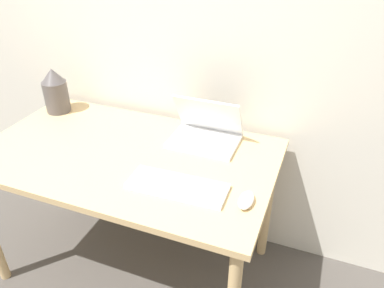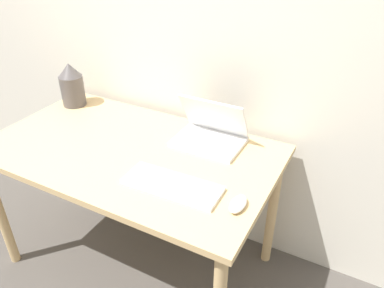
% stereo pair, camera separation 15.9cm
% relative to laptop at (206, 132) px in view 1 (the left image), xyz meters
% --- Properties ---
extents(wall_back, '(6.00, 0.05, 2.50)m').
position_rel_laptop_xyz_m(wall_back, '(-0.31, 0.22, 0.46)').
color(wall_back, silver).
rests_on(wall_back, ground_plane).
extents(desk, '(1.36, 0.78, 0.74)m').
position_rel_laptop_xyz_m(desk, '(-0.31, -0.23, -0.13)').
color(desk, tan).
rests_on(desk, ground_plane).
extents(laptop, '(0.32, 0.23, 0.22)m').
position_rel_laptop_xyz_m(laptop, '(0.00, 0.00, 0.00)').
color(laptop, white).
rests_on(laptop, desk).
extents(keyboard, '(0.41, 0.16, 0.02)m').
position_rel_laptop_xyz_m(keyboard, '(0.02, -0.39, -0.04)').
color(keyboard, white).
rests_on(keyboard, desk).
extents(mouse, '(0.06, 0.11, 0.03)m').
position_rel_laptop_xyz_m(mouse, '(0.30, -0.38, -0.03)').
color(mouse, white).
rests_on(mouse, desk).
extents(vase, '(0.13, 0.13, 0.25)m').
position_rel_laptop_xyz_m(vase, '(-0.87, 0.01, 0.07)').
color(vase, '#514C4C').
rests_on(vase, desk).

